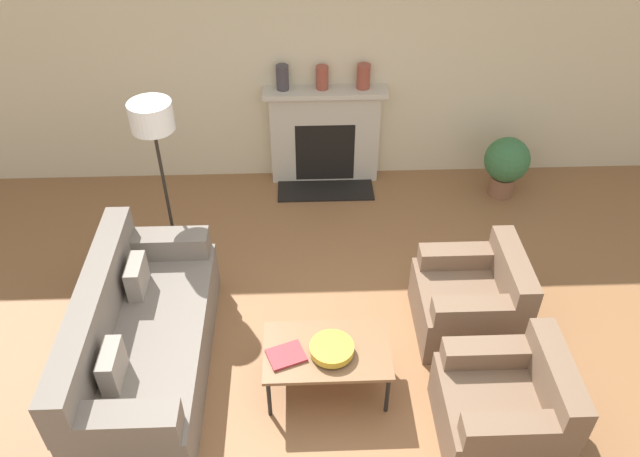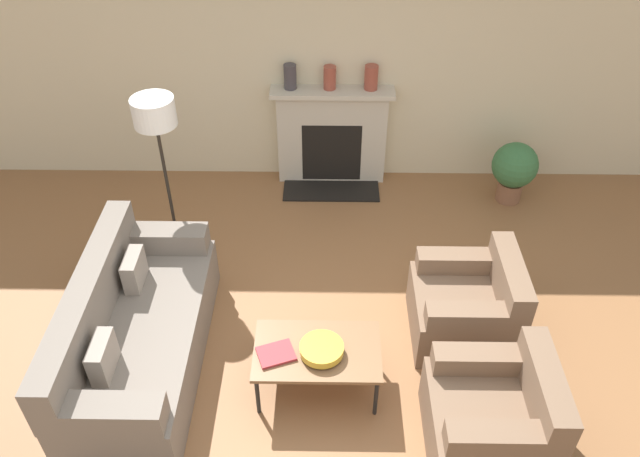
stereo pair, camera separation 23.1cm
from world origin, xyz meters
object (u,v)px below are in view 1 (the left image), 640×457
(couch, at_px, (141,341))
(mantel_vase_center_left, at_px, (322,78))
(floor_lamp, at_px, (155,134))
(fireplace, at_px, (325,137))
(mantel_vase_center_right, at_px, (363,76))
(bowl, at_px, (332,349))
(book, at_px, (286,355))
(coffee_table, at_px, (327,352))
(mantel_vase_left, at_px, (282,77))
(armchair_near, at_px, (505,408))
(armchair_far, at_px, (471,301))
(potted_plant, at_px, (506,163))

(couch, height_order, mantel_vase_center_left, mantel_vase_center_left)
(floor_lamp, bearing_deg, fireplace, 42.43)
(fireplace, height_order, mantel_vase_center_right, mantel_vase_center_right)
(bowl, xyz_separation_m, floor_lamp, (-1.41, 1.57, 0.93))
(couch, xyz_separation_m, floor_lamp, (0.06, 1.32, 1.06))
(book, bearing_deg, mantel_vase_center_left, 62.34)
(coffee_table, distance_m, mantel_vase_left, 3.04)
(book, bearing_deg, bowl, -16.93)
(fireplace, height_order, bowl, fireplace)
(armchair_near, xyz_separation_m, armchair_far, (0.00, 1.05, 0.00))
(fireplace, bearing_deg, book, -97.95)
(couch, height_order, armchair_far, couch)
(mantel_vase_center_left, bearing_deg, floor_lamp, -136.69)
(fireplace, bearing_deg, floor_lamp, -137.57)
(fireplace, relative_size, mantel_vase_left, 5.00)
(coffee_table, distance_m, mantel_vase_center_left, 3.02)
(armchair_near, relative_size, mantel_vase_center_right, 3.25)
(book, bearing_deg, mantel_vase_center_right, 54.43)
(coffee_table, height_order, floor_lamp, floor_lamp)
(armchair_far, xyz_separation_m, mantel_vase_left, (-1.56, 2.33, 0.93))
(coffee_table, distance_m, floor_lamp, 2.29)
(armchair_far, distance_m, mantel_vase_left, 2.96)
(fireplace, bearing_deg, coffee_table, -92.13)
(couch, relative_size, mantel_vase_center_left, 8.18)
(mantel_vase_center_left, xyz_separation_m, mantel_vase_center_right, (0.42, 0.00, 0.00))
(couch, xyz_separation_m, potted_plant, (3.47, 2.29, 0.07))
(armchair_near, distance_m, floor_lamp, 3.47)
(couch, bearing_deg, mantel_vase_center_left, -29.27)
(book, xyz_separation_m, mantel_vase_center_right, (0.81, 2.96, 0.80))
(coffee_table, height_order, mantel_vase_center_right, mantel_vase_center_right)
(fireplace, bearing_deg, mantel_vase_left, 178.07)
(fireplace, xyz_separation_m, potted_plant, (1.93, -0.38, -0.14))
(book, distance_m, potted_plant, 3.47)
(armchair_far, relative_size, mantel_vase_center_left, 3.38)
(mantel_vase_left, height_order, mantel_vase_center_left, mantel_vase_left)
(potted_plant, bearing_deg, armchair_far, -112.57)
(bowl, height_order, mantel_vase_center_right, mantel_vase_center_right)
(mantel_vase_left, bearing_deg, book, -89.50)
(fireplace, height_order, mantel_vase_center_left, mantel_vase_center_left)
(couch, xyz_separation_m, mantel_vase_left, (1.10, 2.69, 0.90))
(fireplace, distance_m, mantel_vase_center_right, 0.80)
(bowl, relative_size, floor_lamp, 0.20)
(book, xyz_separation_m, mantel_vase_left, (-0.03, 2.96, 0.80))
(armchair_far, bearing_deg, coffee_table, -65.18)
(coffee_table, height_order, bowl, bowl)
(bowl, bearing_deg, mantel_vase_center_left, 89.12)
(book, relative_size, potted_plant, 0.47)
(fireplace, bearing_deg, armchair_near, -71.48)
(coffee_table, bearing_deg, fireplace, 87.87)
(floor_lamp, bearing_deg, armchair_far, -20.27)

